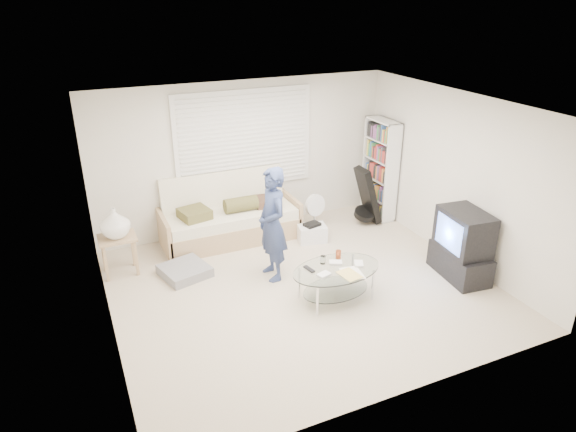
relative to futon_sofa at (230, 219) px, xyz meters
name	(u,v)px	position (x,y,z in m)	size (l,w,h in m)	color
ground	(302,288)	(0.42, -1.88, -0.36)	(5.00, 5.00, 0.00)	#B4A28C
room_shell	(288,166)	(0.42, -1.40, 1.27)	(5.02, 4.52, 2.51)	silver
window_blinds	(245,140)	(0.42, 0.32, 1.19)	(2.32, 0.08, 1.62)	silver
futon_sofa	(230,219)	(0.00, 0.00, 0.00)	(2.21, 0.89, 1.08)	tan
grey_floor_pillow	(185,271)	(-0.98, -0.87, -0.29)	(0.62, 0.62, 0.14)	slate
side_table	(115,226)	(-1.80, -0.43, 0.40)	(0.52, 0.42, 1.02)	tan
bookshelf	(380,169)	(2.74, -0.18, 0.53)	(0.28, 0.74, 1.76)	white
guitar_case	(367,199)	(2.36, -0.42, 0.10)	(0.44, 0.38, 1.01)	black
floor_fan	(315,209)	(1.45, -0.21, 0.01)	(0.39, 0.26, 0.63)	white
storage_bin	(312,233)	(1.19, -0.63, -0.21)	(0.51, 0.40, 0.32)	white
tv_unit	(462,245)	(2.62, -2.49, 0.13)	(0.59, 0.97, 1.00)	black
coffee_table	(336,274)	(0.71, -2.29, 0.01)	(1.26, 0.84, 0.57)	silver
standing_person	(272,224)	(0.17, -1.41, 0.46)	(0.60, 0.39, 1.64)	navy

